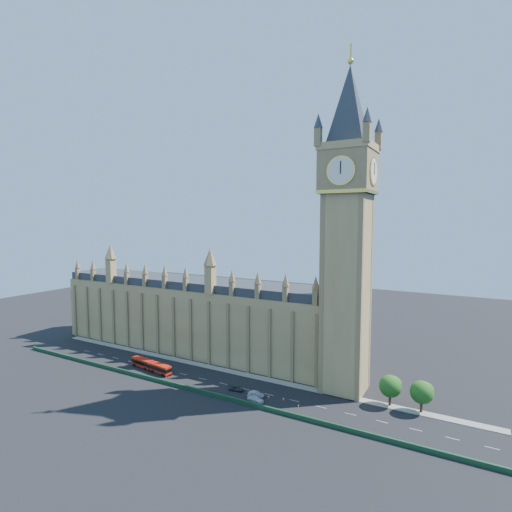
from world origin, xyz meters
The scene contains 15 objects.
ground centered at (0.00, 0.00, 0.00)m, with size 400.00×400.00×0.00m, color black.
palace_westminster centered at (-25.00, 22.00, 13.86)m, with size 120.00×20.00×28.00m.
elizabeth_tower centered at (38.00, 13.99, 54.56)m, with size 20.59×20.59×105.00m.
bridge_parapet centered at (0.00, -9.00, 0.60)m, with size 160.00×0.60×1.20m, color #1E4C2D.
kerb_north centered at (0.00, 9.50, 0.08)m, with size 160.00×3.00×0.16m, color gray.
tree_east_near centered at (52.22, 10.08, 5.64)m, with size 6.00×6.00×8.50m.
tree_east_far centered at (60.22, 10.08, 5.64)m, with size 6.00×6.00×8.50m.
red_bus centered at (-23.65, -2.67, 1.63)m, with size 18.34×5.07×3.09m.
car_grey centered at (10.21, -2.47, 0.75)m, with size 1.78×4.43×1.51m, color #383A3F.
car_silver centered at (17.35, -3.07, 0.77)m, with size 1.63×4.66×1.54m, color #9C9EA3.
car_white centered at (18.80, -5.90, 0.74)m, with size 2.07×5.10×1.48m, color silver.
cone_a centered at (25.19, -1.25, 0.38)m, with size 0.56×0.56×0.77m.
cone_b centered at (30.50, -2.89, 0.35)m, with size 0.56×0.56×0.70m.
cone_c centered at (20.91, -2.16, 0.38)m, with size 0.63×0.63×0.76m.
cone_d centered at (14.82, -0.92, 0.36)m, with size 0.57×0.57×0.73m.
Camera 1 is at (71.49, -99.60, 50.35)m, focal length 28.00 mm.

